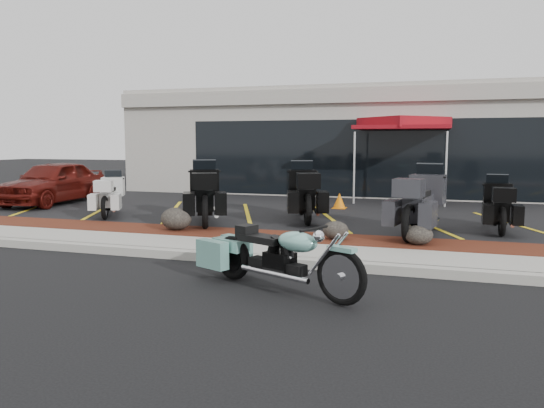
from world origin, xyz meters
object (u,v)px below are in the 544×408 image
(hero_cruiser, at_px, (342,268))
(popup_canopy, at_px, (403,125))
(traffic_cone, at_px, (339,201))
(touring_white, at_px, (114,191))
(parked_car, at_px, (53,182))

(hero_cruiser, distance_m, popup_canopy, 11.43)
(traffic_cone, bearing_deg, hero_cruiser, -79.71)
(hero_cruiser, relative_size, popup_canopy, 0.84)
(hero_cruiser, bearing_deg, touring_white, 165.20)
(touring_white, bearing_deg, traffic_cone, -89.98)
(traffic_cone, xyz_separation_m, popup_canopy, (1.56, 2.65, 2.21))
(popup_canopy, bearing_deg, traffic_cone, -111.24)
(touring_white, distance_m, traffic_cone, 6.30)
(hero_cruiser, height_order, parked_car, parked_car)
(parked_car, bearing_deg, touring_white, -24.27)
(parked_car, height_order, traffic_cone, parked_car)
(touring_white, relative_size, traffic_cone, 4.44)
(parked_car, xyz_separation_m, traffic_cone, (8.67, 1.48, -0.44))
(hero_cruiser, distance_m, traffic_cone, 8.73)
(hero_cruiser, relative_size, parked_car, 0.71)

